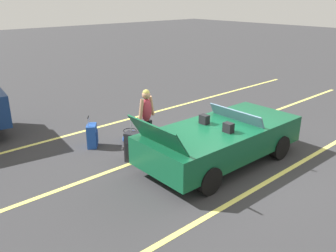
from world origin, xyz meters
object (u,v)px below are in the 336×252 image
object	(u,v)px
traveler_person	(147,117)
suitcase_medium_bright	(92,136)
suitcase_large_black	(135,147)
convertible_car	(226,137)
duffel_bag	(130,136)

from	to	relation	value
traveler_person	suitcase_medium_bright	bearing A→B (deg)	-155.46
suitcase_medium_bright	suitcase_large_black	bearing A→B (deg)	-41.43
convertible_car	traveler_person	bearing A→B (deg)	124.36
convertible_car	suitcase_medium_bright	xyz separation A→B (m)	(-2.02, 2.88, -0.28)
traveler_person	duffel_bag	bearing A→B (deg)	164.79
suitcase_medium_bright	duffel_bag	size ratio (longest dim) A/B	1.19
convertible_car	duffel_bag	world-z (taller)	convertible_car
convertible_car	traveler_person	xyz separation A→B (m)	(-1.11, 1.68, 0.34)
traveler_person	convertible_car	bearing A→B (deg)	20.88
convertible_car	suitcase_medium_bright	bearing A→B (deg)	125.92
duffel_bag	traveler_person	bearing A→B (deg)	-92.56
convertible_car	traveler_person	distance (m)	2.04
duffel_bag	traveler_person	xyz separation A→B (m)	(-0.04, -0.81, 0.77)
suitcase_large_black	duffel_bag	world-z (taller)	suitcase_large_black
duffel_bag	traveler_person	distance (m)	1.12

